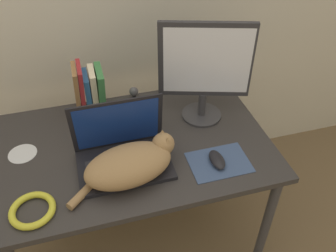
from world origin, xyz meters
TOP-DOWN VIEW (x-y plane):
  - desk at (0.00, 0.38)m, footprint 1.18×0.75m
  - laptop at (-0.07, 0.28)m, footprint 0.38×0.26m
  - cat at (-0.05, 0.19)m, footprint 0.45×0.25m
  - external_monitor at (0.35, 0.49)m, footprint 0.40×0.19m
  - mousepad at (0.32, 0.17)m, footprint 0.25×0.18m
  - computer_mouse at (0.31, 0.17)m, footprint 0.06×0.11m
  - book_row at (-0.15, 0.66)m, footprint 0.15×0.16m
  - cable_coil at (-0.43, 0.12)m, footprint 0.17×0.17m
  - webcam at (0.07, 0.71)m, footprint 0.05×0.05m
  - cd_disc at (-0.47, 0.44)m, footprint 0.12×0.12m

SIDE VIEW (x-z plane):
  - desk at x=0.00m, z-range 0.28..1.00m
  - cd_disc at x=-0.47m, z-range 0.72..0.72m
  - mousepad at x=0.32m, z-range 0.72..0.72m
  - cable_coil at x=-0.43m, z-range 0.72..0.75m
  - computer_mouse at x=0.31m, z-range 0.72..0.75m
  - webcam at x=0.07m, z-range 0.73..0.80m
  - laptop at x=-0.07m, z-range 0.64..0.91m
  - cat at x=-0.05m, z-range 0.72..0.86m
  - book_row at x=-0.15m, z-range 0.71..0.97m
  - external_monitor at x=0.35m, z-range 0.74..1.22m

